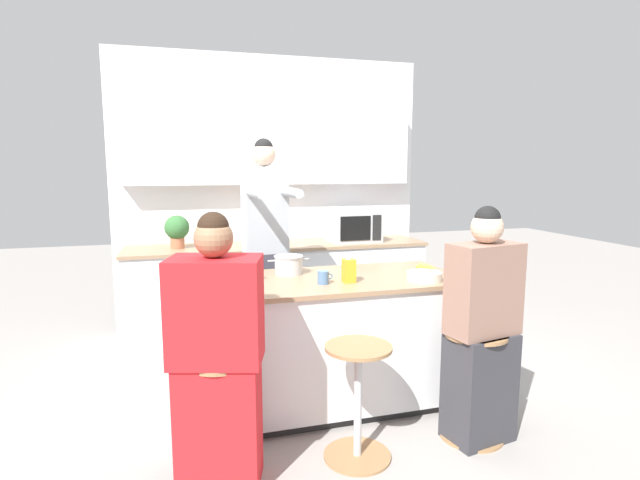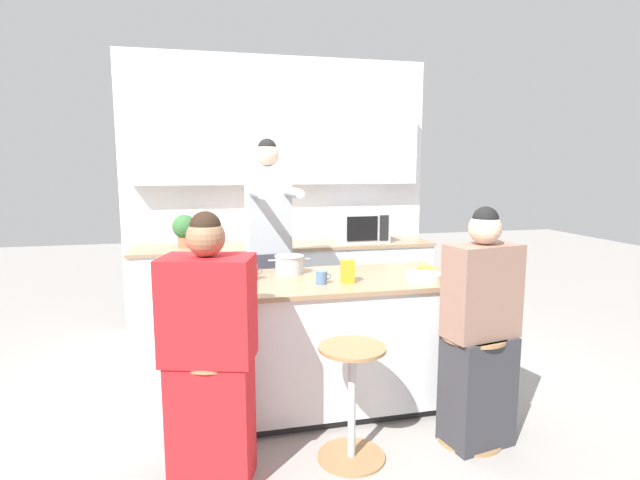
% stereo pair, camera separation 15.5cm
% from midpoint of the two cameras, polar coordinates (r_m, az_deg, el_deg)
% --- Properties ---
extents(ground_plane, '(16.00, 16.00, 0.00)m').
position_cam_midpoint_polar(ground_plane, '(3.64, 1.59, -18.09)').
color(ground_plane, gray).
extents(wall_back, '(3.06, 0.22, 2.70)m').
position_cam_midpoint_polar(wall_back, '(5.05, -3.74, 7.46)').
color(wall_back, white).
rests_on(wall_back, ground_plane).
extents(back_counter, '(2.85, 0.64, 0.89)m').
position_cam_midpoint_polar(back_counter, '(4.89, -3.01, -5.56)').
color(back_counter, silver).
rests_on(back_counter, ground_plane).
extents(kitchen_island, '(1.86, 0.82, 0.88)m').
position_cam_midpoint_polar(kitchen_island, '(3.47, 1.62, -11.48)').
color(kitchen_island, black).
rests_on(kitchen_island, ground_plane).
extents(bar_stool_leftmost, '(0.38, 0.38, 0.66)m').
position_cam_midpoint_polar(bar_stool_leftmost, '(2.80, -10.32, -18.66)').
color(bar_stool_leftmost, '#997047').
rests_on(bar_stool_leftmost, ground_plane).
extents(bar_stool_center, '(0.38, 0.38, 0.66)m').
position_cam_midpoint_polar(bar_stool_center, '(2.90, 5.26, -17.55)').
color(bar_stool_center, '#997047').
rests_on(bar_stool_center, ground_plane).
extents(bar_stool_rightmost, '(0.38, 0.38, 0.66)m').
position_cam_midpoint_polar(bar_stool_rightmost, '(3.21, 18.33, -15.32)').
color(bar_stool_rightmost, '#997047').
rests_on(bar_stool_rightmost, ground_plane).
extents(person_cooking, '(0.37, 0.61, 1.84)m').
position_cam_midpoint_polar(person_cooking, '(3.94, -4.73, -1.81)').
color(person_cooking, '#383842').
rests_on(person_cooking, ground_plane).
extents(person_wrapped_blanket, '(0.51, 0.40, 1.41)m').
position_cam_midpoint_polar(person_wrapped_blanket, '(2.64, -10.81, -13.08)').
color(person_wrapped_blanket, red).
rests_on(person_wrapped_blanket, ground_plane).
extents(person_seated_near, '(0.45, 0.33, 1.41)m').
position_cam_midpoint_polar(person_seated_near, '(3.10, 19.18, -10.66)').
color(person_seated_near, '#333338').
rests_on(person_seated_near, ground_plane).
extents(cooking_pot, '(0.29, 0.20, 0.13)m').
position_cam_midpoint_polar(cooking_pot, '(3.49, -2.27, -2.82)').
color(cooking_pot, '#B7BABC').
rests_on(cooking_pot, kitchen_island).
extents(fruit_bowl, '(0.23, 0.23, 0.06)m').
position_cam_midpoint_polar(fruit_bowl, '(3.34, 13.13, -4.18)').
color(fruit_bowl, silver).
rests_on(fruit_bowl, kitchen_island).
extents(coffee_cup_near, '(0.10, 0.07, 0.08)m').
position_cam_midpoint_polar(coffee_cup_near, '(3.19, 1.59, -4.30)').
color(coffee_cup_near, '#4C7099').
rests_on(coffee_cup_near, kitchen_island).
extents(coffee_cup_far, '(0.10, 0.07, 0.10)m').
position_cam_midpoint_polar(coffee_cup_far, '(3.32, -6.40, -3.72)').
color(coffee_cup_far, '#DB4C51').
rests_on(coffee_cup_far, kitchen_island).
extents(banana_bunch, '(0.18, 0.13, 0.06)m').
position_cam_midpoint_polar(banana_bunch, '(3.65, 13.14, -3.15)').
color(banana_bunch, yellow).
rests_on(banana_bunch, kitchen_island).
extents(juice_carton, '(0.08, 0.08, 0.17)m').
position_cam_midpoint_polar(juice_carton, '(3.23, 4.55, -3.53)').
color(juice_carton, gold).
rests_on(juice_carton, kitchen_island).
extents(microwave, '(0.49, 0.37, 0.31)m').
position_cam_midpoint_polar(microwave, '(4.93, 5.59, 1.57)').
color(microwave, '#B2B5B7').
rests_on(microwave, back_counter).
extents(potted_plant, '(0.22, 0.22, 0.30)m').
position_cam_midpoint_polar(potted_plant, '(4.71, -14.31, 1.27)').
color(potted_plant, '#A86042').
rests_on(potted_plant, back_counter).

